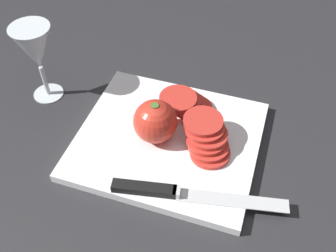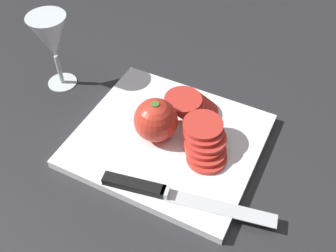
{
  "view_description": "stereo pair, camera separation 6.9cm",
  "coord_description": "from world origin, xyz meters",
  "px_view_note": "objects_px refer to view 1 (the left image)",
  "views": [
    {
      "loc": [
        -0.07,
        0.42,
        0.56
      ],
      "look_at": [
        0.07,
        -0.02,
        0.05
      ],
      "focal_mm": 42.0,
      "sensor_mm": 36.0,
      "label": 1
    },
    {
      "loc": [
        -0.14,
        0.39,
        0.56
      ],
      "look_at": [
        0.07,
        -0.02,
        0.05
      ],
      "focal_mm": 42.0,
      "sensor_mm": 36.0,
      "label": 2
    }
  ],
  "objects_px": {
    "whole_tomato": "(155,121)",
    "tomato_slice_stack_far": "(186,104)",
    "tomato_slice_stack_near": "(207,137)",
    "wine_glass": "(36,50)",
    "knife": "(165,191)"
  },
  "relations": [
    {
      "from": "whole_tomato",
      "to": "tomato_slice_stack_near",
      "type": "bearing_deg",
      "value": -175.86
    },
    {
      "from": "whole_tomato",
      "to": "tomato_slice_stack_far",
      "type": "xyz_separation_m",
      "value": [
        -0.03,
        -0.08,
        -0.02
      ]
    },
    {
      "from": "whole_tomato",
      "to": "tomato_slice_stack_far",
      "type": "distance_m",
      "value": 0.09
    },
    {
      "from": "whole_tomato",
      "to": "knife",
      "type": "bearing_deg",
      "value": 116.47
    },
    {
      "from": "wine_glass",
      "to": "knife",
      "type": "bearing_deg",
      "value": 152.03
    },
    {
      "from": "knife",
      "to": "tomato_slice_stack_far",
      "type": "bearing_deg",
      "value": 85.55
    },
    {
      "from": "wine_glass",
      "to": "tomato_slice_stack_far",
      "type": "height_order",
      "value": "wine_glass"
    },
    {
      "from": "whole_tomato",
      "to": "tomato_slice_stack_near",
      "type": "distance_m",
      "value": 0.09
    },
    {
      "from": "knife",
      "to": "whole_tomato",
      "type": "bearing_deg",
      "value": 105.75
    },
    {
      "from": "wine_glass",
      "to": "whole_tomato",
      "type": "distance_m",
      "value": 0.27
    },
    {
      "from": "knife",
      "to": "tomato_slice_stack_far",
      "type": "distance_m",
      "value": 0.19
    },
    {
      "from": "wine_glass",
      "to": "tomato_slice_stack_near",
      "type": "bearing_deg",
      "value": 172.16
    },
    {
      "from": "knife",
      "to": "tomato_slice_stack_far",
      "type": "xyz_separation_m",
      "value": [
        0.02,
        -0.19,
        0.01
      ]
    },
    {
      "from": "wine_glass",
      "to": "whole_tomato",
      "type": "xyz_separation_m",
      "value": [
        -0.25,
        0.05,
        -0.05
      ]
    },
    {
      "from": "whole_tomato",
      "to": "knife",
      "type": "relative_size",
      "value": 0.28
    }
  ]
}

